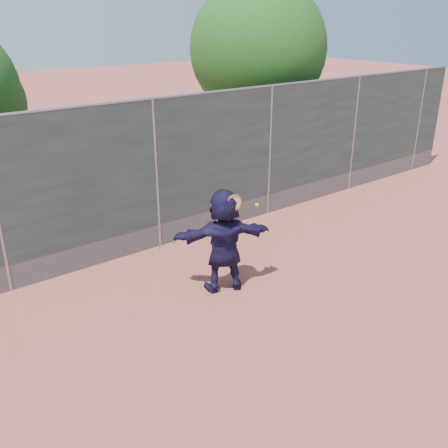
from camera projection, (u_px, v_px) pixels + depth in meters
ground at (275, 321)px, 7.81m from camera, size 80.00×80.00×0.00m
player at (224, 241)px, 8.41m from camera, size 1.76×1.17×1.82m
ball_ground at (246, 221)px, 11.48m from camera, size 0.07×0.07×0.07m
fence at (156, 172)px, 9.75m from camera, size 20.00×0.06×3.03m
swing_action at (236, 204)px, 8.06m from camera, size 0.70×0.13×0.51m
tree_right at (262, 53)px, 13.29m from camera, size 3.78×3.60×5.39m
weed_clump at (175, 238)px, 10.40m from camera, size 0.68×0.07×0.30m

